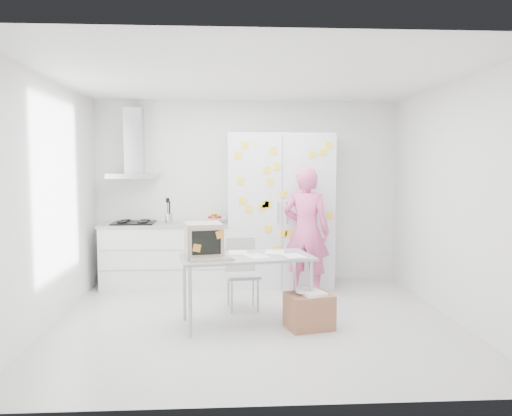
{
  "coord_description": "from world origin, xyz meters",
  "views": [
    {
      "loc": [
        -0.32,
        -5.49,
        1.76
      ],
      "look_at": [
        0.05,
        0.72,
        1.22
      ],
      "focal_mm": 35.0,
      "sensor_mm": 36.0,
      "label": 1
    }
  ],
  "objects": [
    {
      "name": "walls",
      "position": [
        0.0,
        0.72,
        1.35
      ],
      "size": [
        4.52,
        4.01,
        2.7
      ],
      "color": "white",
      "rests_on": "ground"
    },
    {
      "name": "chair",
      "position": [
        -0.14,
        0.54,
        0.49
      ],
      "size": [
        0.43,
        0.43,
        0.86
      ],
      "rotation": [
        0.0,
        0.0,
        0.12
      ],
      "color": "#A7A7A5",
      "rests_on": "ground"
    },
    {
      "name": "cardboard_box",
      "position": [
        0.57,
        -0.28,
        0.19
      ],
      "size": [
        0.54,
        0.47,
        0.41
      ],
      "rotation": [
        0.0,
        0.0,
        0.24
      ],
      "color": "#9F6444",
      "rests_on": "ground"
    },
    {
      "name": "counter_run",
      "position": [
        -1.2,
        1.7,
        0.47
      ],
      "size": [
        1.84,
        0.63,
        1.28
      ],
      "color": "white",
      "rests_on": "ground"
    },
    {
      "name": "floor",
      "position": [
        0.0,
        0.0,
        -0.01
      ],
      "size": [
        4.5,
        4.0,
        0.02
      ],
      "primitive_type": "cube",
      "color": "silver",
      "rests_on": "ground"
    },
    {
      "name": "ceiling",
      "position": [
        0.0,
        0.0,
        2.7
      ],
      "size": [
        4.5,
        4.0,
        0.02
      ],
      "primitive_type": "cube",
      "color": "white",
      "rests_on": "walls"
    },
    {
      "name": "tall_cabinet",
      "position": [
        0.45,
        1.67,
        1.1
      ],
      "size": [
        1.5,
        0.68,
        2.2
      ],
      "color": "silver",
      "rests_on": "ground"
    },
    {
      "name": "desk",
      "position": [
        -0.4,
        -0.12,
        0.86
      ],
      "size": [
        1.53,
        0.96,
        1.13
      ],
      "rotation": [
        0.0,
        0.0,
        0.18
      ],
      "color": "#929A9C",
      "rests_on": "ground"
    },
    {
      "name": "person",
      "position": [
        0.75,
        1.1,
        0.87
      ],
      "size": [
        0.74,
        0.62,
        1.73
      ],
      "primitive_type": "imported",
      "rotation": [
        0.0,
        0.0,
        2.77
      ],
      "color": "#DD5691",
      "rests_on": "ground"
    },
    {
      "name": "range_hood",
      "position": [
        -1.65,
        1.84,
        1.96
      ],
      "size": [
        0.7,
        0.48,
        1.01
      ],
      "color": "silver",
      "rests_on": "walls"
    }
  ]
}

